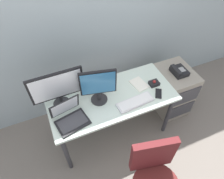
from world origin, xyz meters
TOP-DOWN VIEW (x-y plane):
  - ground_plane at (0.00, 0.00)m, footprint 8.00×8.00m
  - back_wall at (0.00, 0.67)m, footprint 6.00×0.10m
  - desk at (0.00, 0.00)m, footprint 1.41×0.64m
  - file_cabinet at (0.93, 0.07)m, footprint 0.42×0.53m
  - desk_phone at (0.92, 0.05)m, footprint 0.17×0.20m
  - monitor_main at (-0.53, 0.12)m, footprint 0.54×0.18m
  - monitor_side at (-0.15, 0.01)m, footprint 0.37×0.18m
  - keyboard at (0.19, -0.18)m, footprint 0.42×0.17m
  - laptop at (-0.50, -0.11)m, footprint 0.36×0.33m
  - trackball_mouse at (0.52, -0.02)m, footprint 0.11×0.09m
  - coffee_mug at (-0.10, 0.20)m, footprint 0.10×0.09m
  - paper_notepad at (0.36, 0.05)m, footprint 0.18×0.23m
  - cell_phone at (0.50, -0.16)m, footprint 0.13×0.16m

SIDE VIEW (x-z plane):
  - ground_plane at x=0.00m, z-range 0.00..0.00m
  - file_cabinet at x=0.93m, z-range 0.00..0.69m
  - desk at x=0.00m, z-range 0.27..0.99m
  - cell_phone at x=0.50m, z-range 0.71..0.72m
  - paper_notepad at x=0.36m, z-range 0.71..0.73m
  - desk_phone at x=0.92m, z-range 0.68..0.77m
  - keyboard at x=0.19m, z-range 0.71..0.74m
  - trackball_mouse at x=0.52m, z-range 0.71..0.77m
  - laptop at x=-0.50m, z-range 0.65..0.89m
  - coffee_mug at x=-0.10m, z-range 0.72..0.83m
  - monitor_side at x=-0.15m, z-range 0.74..1.16m
  - monitor_main at x=-0.53m, z-range 0.75..1.19m
  - back_wall at x=0.00m, z-range 0.00..2.80m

